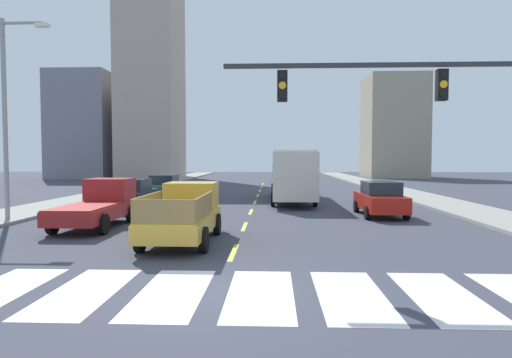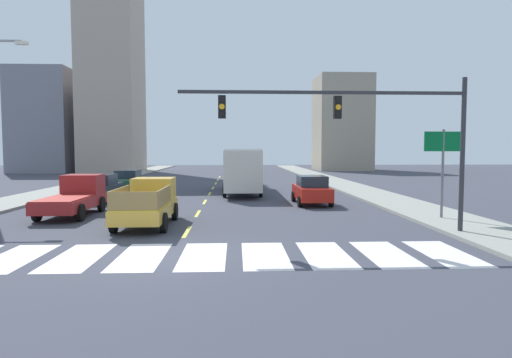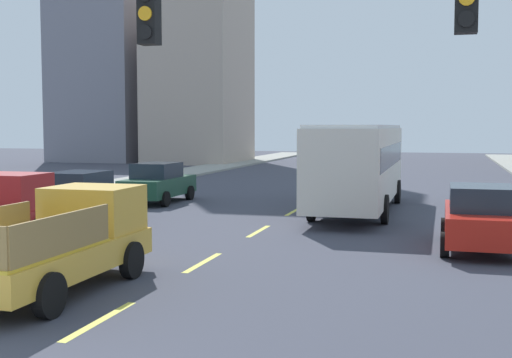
{
  "view_description": "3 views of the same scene",
  "coord_description": "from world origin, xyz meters",
  "px_view_note": "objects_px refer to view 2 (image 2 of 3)",
  "views": [
    {
      "loc": [
        1.23,
        -9.08,
        2.89
      ],
      "look_at": [
        0.18,
        16.38,
        1.64
      ],
      "focal_mm": 30.47,
      "sensor_mm": 36.0,
      "label": 1
    },
    {
      "loc": [
        1.96,
        -13.34,
        3.28
      ],
      "look_at": [
        2.97,
        8.45,
        1.81
      ],
      "focal_mm": 30.64,
      "sensor_mm": 36.0,
      "label": 2
    },
    {
      "loc": [
        5.53,
        -5.91,
        3.27
      ],
      "look_at": [
        -0.02,
        13.79,
        1.66
      ],
      "focal_mm": 46.86,
      "sensor_mm": 36.0,
      "label": 3
    }
  ],
  "objects_px": {
    "pickup_stakebed": "(149,203)",
    "sedan_near_right": "(101,188)",
    "sedan_near_left": "(129,181)",
    "sedan_mid": "(312,190)",
    "traffic_signal_gantry": "(370,123)",
    "city_bus": "(242,167)",
    "direction_sign_green": "(442,155)",
    "pickup_dark": "(75,197)"
  },
  "relations": [
    {
      "from": "pickup_stakebed",
      "to": "traffic_signal_gantry",
      "type": "distance_m",
      "value": 9.94
    },
    {
      "from": "pickup_stakebed",
      "to": "sedan_near_left",
      "type": "height_order",
      "value": "pickup_stakebed"
    },
    {
      "from": "sedan_near_left",
      "to": "sedan_mid",
      "type": "bearing_deg",
      "value": -33.24
    },
    {
      "from": "sedan_near_left",
      "to": "direction_sign_green",
      "type": "relative_size",
      "value": 1.05
    },
    {
      "from": "traffic_signal_gantry",
      "to": "direction_sign_green",
      "type": "relative_size",
      "value": 2.58
    },
    {
      "from": "sedan_near_right",
      "to": "sedan_near_left",
      "type": "bearing_deg",
      "value": 84.64
    },
    {
      "from": "pickup_dark",
      "to": "city_bus",
      "type": "xyz_separation_m",
      "value": [
        8.55,
        10.71,
        1.03
      ]
    },
    {
      "from": "pickup_dark",
      "to": "sedan_near_left",
      "type": "relative_size",
      "value": 1.18
    },
    {
      "from": "pickup_dark",
      "to": "sedan_near_right",
      "type": "distance_m",
      "value": 5.68
    },
    {
      "from": "city_bus",
      "to": "sedan_near_right",
      "type": "height_order",
      "value": "city_bus"
    },
    {
      "from": "pickup_dark",
      "to": "city_bus",
      "type": "relative_size",
      "value": 0.48
    },
    {
      "from": "pickup_stakebed",
      "to": "sedan_near_right",
      "type": "relative_size",
      "value": 1.18
    },
    {
      "from": "traffic_signal_gantry",
      "to": "direction_sign_green",
      "type": "height_order",
      "value": "traffic_signal_gantry"
    },
    {
      "from": "sedan_mid",
      "to": "direction_sign_green",
      "type": "distance_m",
      "value": 8.31
    },
    {
      "from": "pickup_stakebed",
      "to": "sedan_near_right",
      "type": "xyz_separation_m",
      "value": [
        -4.68,
        8.66,
        -0.08
      ]
    },
    {
      "from": "direction_sign_green",
      "to": "sedan_near_right",
      "type": "bearing_deg",
      "value": 155.16
    },
    {
      "from": "sedan_mid",
      "to": "sedan_near_right",
      "type": "xyz_separation_m",
      "value": [
        -13.05,
        1.98,
        0.0
      ]
    },
    {
      "from": "city_bus",
      "to": "traffic_signal_gantry",
      "type": "xyz_separation_m",
      "value": [
        4.6,
        -16.65,
        2.31
      ]
    },
    {
      "from": "city_bus",
      "to": "sedan_near_left",
      "type": "height_order",
      "value": "city_bus"
    },
    {
      "from": "pickup_stakebed",
      "to": "city_bus",
      "type": "relative_size",
      "value": 0.48
    },
    {
      "from": "city_bus",
      "to": "direction_sign_green",
      "type": "bearing_deg",
      "value": -55.45
    },
    {
      "from": "pickup_dark",
      "to": "sedan_near_right",
      "type": "xyz_separation_m",
      "value": [
        -0.42,
        5.67,
        -0.06
      ]
    },
    {
      "from": "traffic_signal_gantry",
      "to": "pickup_dark",
      "type": "bearing_deg",
      "value": 155.66
    },
    {
      "from": "pickup_dark",
      "to": "city_bus",
      "type": "height_order",
      "value": "city_bus"
    },
    {
      "from": "sedan_near_left",
      "to": "direction_sign_green",
      "type": "height_order",
      "value": "direction_sign_green"
    },
    {
      "from": "city_bus",
      "to": "sedan_near_right",
      "type": "distance_m",
      "value": 10.35
    },
    {
      "from": "pickup_stakebed",
      "to": "pickup_dark",
      "type": "distance_m",
      "value": 5.21
    },
    {
      "from": "sedan_near_right",
      "to": "traffic_signal_gantry",
      "type": "bearing_deg",
      "value": -43.02
    },
    {
      "from": "pickup_dark",
      "to": "city_bus",
      "type": "distance_m",
      "value": 13.74
    },
    {
      "from": "pickup_dark",
      "to": "sedan_near_right",
      "type": "bearing_deg",
      "value": 91.75
    },
    {
      "from": "sedan_near_right",
      "to": "direction_sign_green",
      "type": "bearing_deg",
      "value": -27.31
    },
    {
      "from": "pickup_dark",
      "to": "sedan_mid",
      "type": "height_order",
      "value": "pickup_dark"
    },
    {
      "from": "sedan_near_left",
      "to": "sedan_near_right",
      "type": "relative_size",
      "value": 1.0
    },
    {
      "from": "traffic_signal_gantry",
      "to": "sedan_mid",
      "type": "bearing_deg",
      "value": 93.09
    },
    {
      "from": "sedan_near_left",
      "to": "pickup_stakebed",
      "type": "bearing_deg",
      "value": -74.87
    },
    {
      "from": "pickup_dark",
      "to": "city_bus",
      "type": "bearing_deg",
      "value": 48.85
    },
    {
      "from": "sedan_mid",
      "to": "traffic_signal_gantry",
      "type": "bearing_deg",
      "value": -86.72
    },
    {
      "from": "direction_sign_green",
      "to": "city_bus",
      "type": "bearing_deg",
      "value": 123.96
    },
    {
      "from": "pickup_stakebed",
      "to": "sedan_near_left",
      "type": "bearing_deg",
      "value": 107.63
    },
    {
      "from": "city_bus",
      "to": "sedan_near_left",
      "type": "bearing_deg",
      "value": 175.19
    },
    {
      "from": "city_bus",
      "to": "sedan_mid",
      "type": "distance_m",
      "value": 8.19
    },
    {
      "from": "sedan_near_left",
      "to": "direction_sign_green",
      "type": "distance_m",
      "value": 22.76
    }
  ]
}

